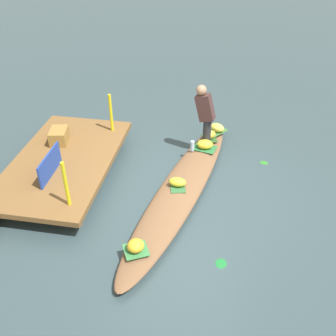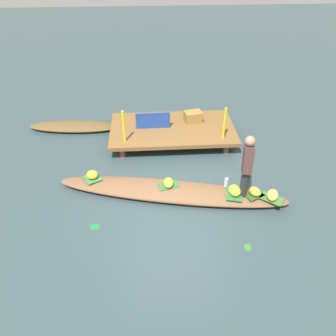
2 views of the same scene
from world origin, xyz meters
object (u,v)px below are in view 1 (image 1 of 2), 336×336
object	(u,v)px
banana_bunch_3	(205,144)
banana_bunch_4	(210,135)
banana_bunch_0	(136,246)
market_banner	(50,165)
vendor_boat	(181,189)
water_bottle	(192,146)
produce_crate	(59,136)
vendor_person	(205,112)
banana_bunch_1	(178,182)
banana_bunch_2	(217,128)

from	to	relation	value
banana_bunch_3	banana_bunch_4	distance (m)	0.40
banana_bunch_0	banana_bunch_3	world-z (taller)	same
market_banner	banana_bunch_3	bearing A→B (deg)	-59.46
vendor_boat	water_bottle	world-z (taller)	water_bottle
produce_crate	banana_bunch_4	bearing A→B (deg)	-72.98
vendor_person	market_banner	size ratio (longest dim) A/B	1.44
water_bottle	market_banner	bearing A→B (deg)	121.81
market_banner	water_bottle	bearing A→B (deg)	-59.09
banana_bunch_3	vendor_person	distance (m)	0.64
banana_bunch_1	banana_bunch_3	size ratio (longest dim) A/B	0.97
banana_bunch_2	produce_crate	distance (m)	3.25
banana_bunch_3	market_banner	xyz separation A→B (m)	(-1.55, 2.54, 0.26)
banana_bunch_0	market_banner	distance (m)	2.29
banana_bunch_4	vendor_person	distance (m)	0.66
vendor_person	market_banner	distance (m)	3.06
banana_bunch_0	banana_bunch_4	bearing A→B (deg)	-13.05
vendor_boat	produce_crate	distance (m)	2.68
banana_bunch_0	market_banner	world-z (taller)	market_banner
vendor_person	water_bottle	distance (m)	0.70
water_bottle	produce_crate	world-z (taller)	produce_crate
banana_bunch_2	vendor_person	world-z (taller)	vendor_person
banana_bunch_4	water_bottle	xyz separation A→B (m)	(-0.52, 0.30, 0.01)
vendor_boat	banana_bunch_3	world-z (taller)	banana_bunch_3
vendor_person	water_bottle	bearing A→B (deg)	148.45
vendor_boat	produce_crate	bearing A→B (deg)	85.23
vendor_boat	banana_bunch_3	distance (m)	1.30
market_banner	banana_bunch_1	bearing A→B (deg)	-84.35
banana_bunch_4	market_banner	bearing A→B (deg)	126.85
vendor_person	banana_bunch_1	bearing A→B (deg)	168.54
banana_bunch_4	produce_crate	size ratio (longest dim) A/B	0.59
banana_bunch_2	market_banner	bearing A→B (deg)	129.70
banana_bunch_1	banana_bunch_2	xyz separation A→B (m)	(2.01, -0.54, 0.01)
vendor_boat	vendor_person	bearing A→B (deg)	2.44
banana_bunch_2	banana_bunch_4	size ratio (longest dim) A/B	1.21
vendor_person	vendor_boat	bearing A→B (deg)	170.45
banana_bunch_3	vendor_person	bearing A→B (deg)	15.55
banana_bunch_2	water_bottle	bearing A→B (deg)	153.05
vendor_boat	market_banner	distance (m)	2.32
market_banner	produce_crate	distance (m)	1.11
vendor_boat	banana_bunch_0	xyz separation A→B (m)	(-1.65, 0.41, 0.20)
vendor_boat	banana_bunch_4	xyz separation A→B (m)	(1.65, -0.35, 0.20)
banana_bunch_2	banana_bunch_3	size ratio (longest dim) A/B	1.00
vendor_boat	banana_bunch_2	size ratio (longest dim) A/B	15.33
banana_bunch_0	banana_bunch_1	bearing A→B (deg)	-12.52
banana_bunch_2	water_bottle	distance (m)	0.94
banana_bunch_0	market_banner	bearing A→B (deg)	53.70
banana_bunch_1	banana_bunch_2	world-z (taller)	banana_bunch_2
market_banner	produce_crate	world-z (taller)	market_banner
banana_bunch_2	banana_bunch_3	bearing A→B (deg)	165.24
vendor_boat	produce_crate	xyz separation A→B (m)	(0.76, 2.54, 0.39)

